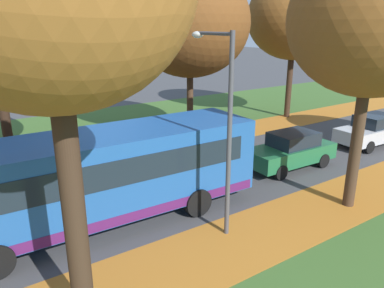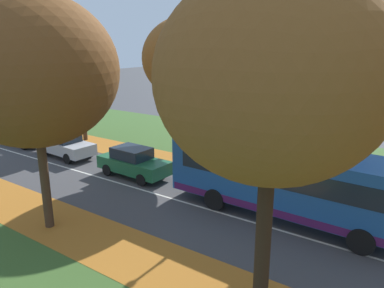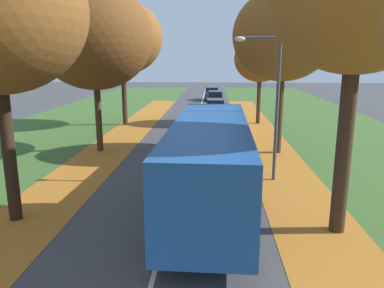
% 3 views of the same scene
% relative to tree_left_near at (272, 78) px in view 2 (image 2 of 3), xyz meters
% --- Properties ---
extents(leaf_litter_left, '(2.80, 60.00, 0.00)m').
position_rel_tree_left_near_xyz_m(leaf_litter_left, '(0.38, 4.46, -6.42)').
color(leaf_litter_left, '#B26B23').
rests_on(leaf_litter_left, grass_verge_left).
extents(grass_verge_right, '(12.00, 90.00, 0.01)m').
position_rel_tree_left_near_xyz_m(grass_verge_right, '(14.18, 10.46, -6.43)').
color(grass_verge_right, '#3D6028').
rests_on(grass_verge_right, ground).
extents(leaf_litter_right, '(2.80, 60.00, 0.00)m').
position_rel_tree_left_near_xyz_m(leaf_litter_right, '(9.58, 4.46, -6.42)').
color(leaf_litter_right, '#B26B23').
rests_on(leaf_litter_right, grass_verge_right).
extents(road_centre_line, '(0.12, 80.00, 0.01)m').
position_rel_tree_left_near_xyz_m(road_centre_line, '(4.98, 10.46, -6.43)').
color(road_centre_line, silver).
rests_on(road_centre_line, ground).
extents(tree_left_near, '(5.40, 5.40, 8.88)m').
position_rel_tree_left_near_xyz_m(tree_left_near, '(0.00, 0.00, 0.00)').
color(tree_left_near, black).
rests_on(tree_left_near, ground).
extents(tree_left_mid, '(6.21, 6.21, 9.00)m').
position_rel_tree_left_near_xyz_m(tree_left_mid, '(0.01, 9.19, -0.23)').
color(tree_left_mid, '#422D1E').
rests_on(tree_left_mid, ground).
extents(tree_right_near, '(4.84, 4.84, 9.01)m').
position_rel_tree_left_near_xyz_m(tree_right_near, '(10.14, -0.26, 0.36)').
color(tree_right_near, '#382619').
rests_on(tree_right_near, ground).
extents(tree_right_mid, '(5.26, 5.26, 8.63)m').
position_rel_tree_left_near_xyz_m(tree_right_mid, '(9.93, 9.35, -0.19)').
color(tree_right_mid, '#422D1E').
rests_on(tree_right_mid, ground).
extents(tree_right_far, '(4.03, 4.03, 6.90)m').
position_rel_tree_left_near_xyz_m(tree_right_far, '(9.92, 18.86, -1.37)').
color(tree_right_far, '#422D1E').
rests_on(tree_right_far, ground).
extents(streetlamp_right, '(1.89, 0.28, 6.00)m').
position_rel_tree_left_near_xyz_m(streetlamp_right, '(8.65, 4.55, -2.69)').
color(streetlamp_right, '#47474C').
rests_on(streetlamp_right, ground).
extents(bus, '(2.85, 10.46, 2.98)m').
position_rel_tree_left_near_xyz_m(bus, '(6.28, 1.63, -4.73)').
color(bus, '#1E5199').
rests_on(bus, ground).
extents(car_green_lead, '(1.89, 4.25, 1.62)m').
position_rel_tree_left_near_xyz_m(car_green_lead, '(6.23, 10.41, -5.62)').
color(car_green_lead, '#1E6038').
rests_on(car_green_lead, ground).
extents(car_silver_following, '(1.94, 4.28, 1.62)m').
position_rel_tree_left_near_xyz_m(car_silver_following, '(6.38, 16.53, -5.62)').
color(car_silver_following, '#B7BABF').
rests_on(car_silver_following, ground).
extents(car_grey_third_in_line, '(1.84, 4.23, 1.62)m').
position_rel_tree_left_near_xyz_m(car_grey_third_in_line, '(6.51, 21.59, -5.62)').
color(car_grey_third_in_line, slate).
rests_on(car_grey_third_in_line, ground).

